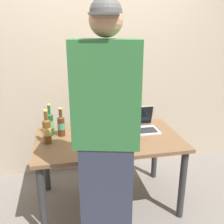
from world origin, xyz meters
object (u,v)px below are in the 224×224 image
object	(u,v)px
laptop	(141,125)
person_figure	(107,143)
beer_bottle_amber	(47,130)
beer_bottle_green	(61,125)
beer_bottle_dark	(50,123)
coffee_mug	(89,128)

from	to	relation	value
laptop	person_figure	xyz separation A→B (m)	(-0.50, -0.74, 0.18)
laptop	beer_bottle_amber	size ratio (longest dim) A/B	1.00
beer_bottle_green	beer_bottle_dark	size ratio (longest dim) A/B	0.89
coffee_mug	beer_bottle_amber	bearing A→B (deg)	-158.83
beer_bottle_green	beer_bottle_dark	xyz separation A→B (m)	(-0.10, 0.03, 0.01)
beer_bottle_amber	beer_bottle_green	distance (m)	0.19
beer_bottle_green	beer_bottle_amber	bearing A→B (deg)	-130.64
beer_bottle_amber	coffee_mug	world-z (taller)	beer_bottle_amber
laptop	person_figure	size ratio (longest dim) A/B	0.17
laptop	beer_bottle_dark	distance (m)	0.90
laptop	beer_bottle_amber	distance (m)	0.93
beer_bottle_dark	person_figure	size ratio (longest dim) A/B	0.17
laptop	person_figure	world-z (taller)	person_figure
laptop	beer_bottle_green	world-z (taller)	beer_bottle_green
beer_bottle_amber	beer_bottle_green	world-z (taller)	beer_bottle_amber
person_figure	coffee_mug	size ratio (longest dim) A/B	16.13
beer_bottle_dark	coffee_mug	xyz separation A→B (m)	(0.37, -0.03, -0.07)
laptop	beer_bottle_green	size ratio (longest dim) A/B	1.12
beer_bottle_green	beer_bottle_dark	bearing A→B (deg)	161.98
person_figure	coffee_mug	distance (m)	0.77
beer_bottle_dark	person_figure	xyz separation A→B (m)	(0.40, -0.77, 0.11)
laptop	beer_bottle_dark	xyz separation A→B (m)	(-0.90, 0.04, 0.07)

